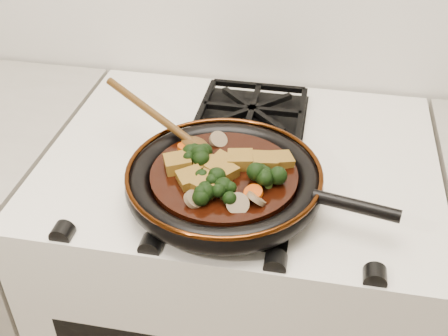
# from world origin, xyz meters

# --- Properties ---
(stove) EXTENTS (0.76, 0.60, 0.90)m
(stove) POSITION_xyz_m (0.00, 1.69, 0.45)
(stove) COLOR white
(stove) RESTS_ON ground
(burner_grate_front) EXTENTS (0.23, 0.23, 0.03)m
(burner_grate_front) POSITION_xyz_m (0.00, 1.55, 0.91)
(burner_grate_front) COLOR black
(burner_grate_front) RESTS_ON stove
(burner_grate_back) EXTENTS (0.23, 0.23, 0.03)m
(burner_grate_back) POSITION_xyz_m (0.00, 1.83, 0.91)
(burner_grate_back) COLOR black
(burner_grate_back) RESTS_ON stove
(skillet) EXTENTS (0.46, 0.34, 0.05)m
(skillet) POSITION_xyz_m (-0.01, 1.55, 0.94)
(skillet) COLOR black
(skillet) RESTS_ON burner_grate_front
(braising_sauce) EXTENTS (0.25, 0.25, 0.02)m
(braising_sauce) POSITION_xyz_m (-0.01, 1.55, 0.95)
(braising_sauce) COLOR black
(braising_sauce) RESTS_ON skillet
(tofu_cube_0) EXTENTS (0.05, 0.05, 0.02)m
(tofu_cube_0) POSITION_xyz_m (0.09, 1.60, 0.97)
(tofu_cube_0) COLOR brown
(tofu_cube_0) RESTS_ON braising_sauce
(tofu_cube_1) EXTENTS (0.05, 0.05, 0.03)m
(tofu_cube_1) POSITION_xyz_m (0.02, 1.58, 0.97)
(tofu_cube_1) COLOR brown
(tofu_cube_1) RESTS_ON braising_sauce
(tofu_cube_2) EXTENTS (0.06, 0.06, 0.03)m
(tofu_cube_2) POSITION_xyz_m (-0.01, 1.54, 0.97)
(tofu_cube_2) COLOR brown
(tofu_cube_2) RESTS_ON braising_sauce
(tofu_cube_3) EXTENTS (0.06, 0.06, 0.03)m
(tofu_cube_3) POSITION_xyz_m (-0.09, 1.55, 0.97)
(tofu_cube_3) COLOR brown
(tofu_cube_3) RESTS_ON braising_sauce
(tofu_cube_4) EXTENTS (0.04, 0.04, 0.02)m
(tofu_cube_4) POSITION_xyz_m (-0.04, 1.56, 0.97)
(tofu_cube_4) COLOR brown
(tofu_cube_4) RESTS_ON braising_sauce
(tofu_cube_5) EXTENTS (0.06, 0.06, 0.03)m
(tofu_cube_5) POSITION_xyz_m (-0.03, 1.50, 0.97)
(tofu_cube_5) COLOR brown
(tofu_cube_5) RESTS_ON braising_sauce
(tofu_cube_6) EXTENTS (0.05, 0.05, 0.03)m
(tofu_cube_6) POSITION_xyz_m (0.06, 1.58, 0.97)
(tofu_cube_6) COLOR brown
(tofu_cube_6) RESTS_ON braising_sauce
(tofu_cube_7) EXTENTS (0.06, 0.06, 0.03)m
(tofu_cube_7) POSITION_xyz_m (-0.06, 1.51, 0.97)
(tofu_cube_7) COLOR brown
(tofu_cube_7) RESTS_ON braising_sauce
(tofu_cube_8) EXTENTS (0.05, 0.06, 0.03)m
(tofu_cube_8) POSITION_xyz_m (-0.01, 1.56, 0.97)
(tofu_cube_8) COLOR brown
(tofu_cube_8) RESTS_ON braising_sauce
(broccoli_floret_0) EXTENTS (0.08, 0.08, 0.06)m
(broccoli_floret_0) POSITION_xyz_m (-0.06, 1.57, 0.97)
(broccoli_floret_0) COLOR black
(broccoli_floret_0) RESTS_ON braising_sauce
(broccoli_floret_1) EXTENTS (0.09, 0.09, 0.06)m
(broccoli_floret_1) POSITION_xyz_m (-0.06, 1.58, 0.97)
(broccoli_floret_1) COLOR black
(broccoli_floret_1) RESTS_ON braising_sauce
(broccoli_floret_2) EXTENTS (0.07, 0.07, 0.07)m
(broccoli_floret_2) POSITION_xyz_m (0.06, 1.54, 0.97)
(broccoli_floret_2) COLOR black
(broccoli_floret_2) RESTS_ON braising_sauce
(broccoli_floret_3) EXTENTS (0.09, 0.09, 0.07)m
(broccoli_floret_3) POSITION_xyz_m (0.07, 1.53, 0.97)
(broccoli_floret_3) COLOR black
(broccoli_floret_3) RESTS_ON braising_sauce
(broccoli_floret_4) EXTENTS (0.07, 0.08, 0.07)m
(broccoli_floret_4) POSITION_xyz_m (-0.03, 1.47, 0.97)
(broccoli_floret_4) COLOR black
(broccoli_floret_4) RESTS_ON braising_sauce
(broccoli_floret_5) EXTENTS (0.09, 0.09, 0.07)m
(broccoli_floret_5) POSITION_xyz_m (0.00, 1.48, 0.97)
(broccoli_floret_5) COLOR black
(broccoli_floret_5) RESTS_ON braising_sauce
(broccoli_floret_6) EXTENTS (0.07, 0.08, 0.07)m
(broccoli_floret_6) POSITION_xyz_m (-0.03, 1.51, 0.97)
(broccoli_floret_6) COLOR black
(broccoli_floret_6) RESTS_ON braising_sauce
(carrot_coin_0) EXTENTS (0.03, 0.03, 0.02)m
(carrot_coin_0) POSITION_xyz_m (0.05, 1.50, 0.96)
(carrot_coin_0) COLOR #C04105
(carrot_coin_0) RESTS_ON braising_sauce
(carrot_coin_1) EXTENTS (0.03, 0.03, 0.01)m
(carrot_coin_1) POSITION_xyz_m (-0.09, 1.61, 0.96)
(carrot_coin_1) COLOR #C04105
(carrot_coin_1) RESTS_ON braising_sauce
(carrot_coin_2) EXTENTS (0.03, 0.03, 0.02)m
(carrot_coin_2) POSITION_xyz_m (-0.03, 1.49, 0.96)
(carrot_coin_2) COLOR #C04105
(carrot_coin_2) RESTS_ON braising_sauce
(carrot_coin_3) EXTENTS (0.03, 0.03, 0.02)m
(carrot_coin_3) POSITION_xyz_m (-0.08, 1.60, 0.96)
(carrot_coin_3) COLOR #C04105
(carrot_coin_3) RESTS_ON braising_sauce
(mushroom_slice_0) EXTENTS (0.03, 0.03, 0.03)m
(mushroom_slice_0) POSITION_xyz_m (-0.04, 1.46, 0.97)
(mushroom_slice_0) COLOR olive
(mushroom_slice_0) RESTS_ON braising_sauce
(mushroom_slice_1) EXTENTS (0.05, 0.05, 0.03)m
(mushroom_slice_1) POSITION_xyz_m (-0.04, 1.64, 0.97)
(mushroom_slice_1) COLOR olive
(mushroom_slice_1) RESTS_ON braising_sauce
(mushroom_slice_2) EXTENTS (0.04, 0.04, 0.03)m
(mushroom_slice_2) POSITION_xyz_m (0.03, 1.47, 0.97)
(mushroom_slice_2) COLOR olive
(mushroom_slice_2) RESTS_ON braising_sauce
(mushroom_slice_3) EXTENTS (0.05, 0.05, 0.03)m
(mushroom_slice_3) POSITION_xyz_m (0.06, 1.48, 0.97)
(mushroom_slice_3) COLOR olive
(mushroom_slice_3) RESTS_ON braising_sauce
(wooden_spoon) EXTENTS (0.14, 0.09, 0.22)m
(wooden_spoon) POSITION_xyz_m (-0.13, 1.65, 0.98)
(wooden_spoon) COLOR #4F3110
(wooden_spoon) RESTS_ON braising_sauce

